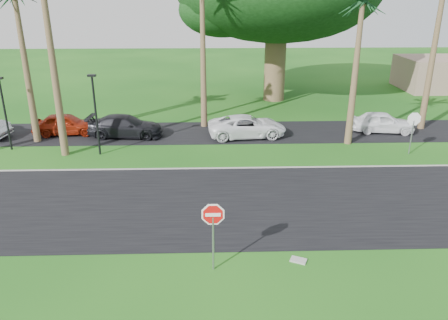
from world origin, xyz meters
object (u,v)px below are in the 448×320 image
car_red (66,124)px  car_dark (126,126)px  stop_sign_far (413,125)px  car_pickup (383,122)px  car_minivan (247,127)px  stop_sign_near (213,223)px

car_red → car_dark: size_ratio=0.86×
stop_sign_far → car_pickup: (-0.04, 4.21, -1.08)m
car_dark → car_minivan: 7.88m
stop_sign_near → car_red: 18.15m
stop_sign_far → car_dark: 17.51m
stop_sign_near → car_red: size_ratio=0.63×
stop_sign_far → car_dark: bearing=-12.5°
car_red → car_pickup: car_red is taller
car_dark → stop_sign_far: bearing=-98.5°
stop_sign_far → car_pickup: size_ratio=0.64×
stop_sign_near → car_red: bearing=121.9°
stop_sign_near → stop_sign_far: bearing=43.7°
stop_sign_near → car_minivan: bearing=80.9°
stop_sign_far → car_minivan: size_ratio=0.52×
car_minivan → car_pickup: car_minivan is taller
stop_sign_near → car_minivan: 14.73m
car_dark → car_minivan: car_dark is taller
car_minivan → car_dark: bearing=82.0°
car_red → car_dark: 4.06m
car_dark → car_pickup: bearing=-84.5°
car_pickup → car_dark: bearing=98.9°
car_red → car_pickup: (21.04, -0.16, -0.01)m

